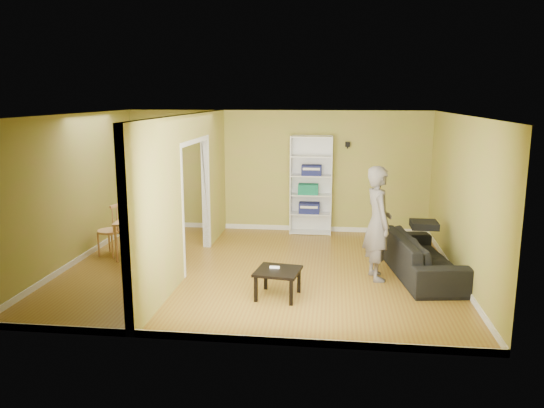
# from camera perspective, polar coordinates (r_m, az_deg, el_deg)

# --- Properties ---
(room_shell) EXTENTS (6.50, 6.50, 6.50)m
(room_shell) POSITION_cam_1_polar(r_m,az_deg,el_deg) (8.76, -1.45, 1.05)
(room_shell) COLOR olive
(room_shell) RESTS_ON ground
(partition) EXTENTS (0.22, 5.50, 2.60)m
(partition) POSITION_cam_1_polar(r_m,az_deg,el_deg) (9.01, -9.03, 1.20)
(partition) COLOR tan
(partition) RESTS_ON ground
(wall_speaker) EXTENTS (0.10, 0.10, 0.10)m
(wall_speaker) POSITION_cam_1_polar(r_m,az_deg,el_deg) (11.26, 8.14, 6.37)
(wall_speaker) COLOR black
(wall_speaker) RESTS_ON room_shell
(sofa) EXTENTS (2.38, 1.29, 0.86)m
(sofa) POSITION_cam_1_polar(r_m,az_deg,el_deg) (9.01, 15.91, -4.80)
(sofa) COLOR black
(sofa) RESTS_ON ground
(person) EXTENTS (0.90, 0.77, 2.15)m
(person) POSITION_cam_1_polar(r_m,az_deg,el_deg) (8.54, 11.36, -1.00)
(person) COLOR slate
(person) RESTS_ON ground
(bookshelf) EXTENTS (0.88, 0.38, 2.09)m
(bookshelf) POSITION_cam_1_polar(r_m,az_deg,el_deg) (11.30, 4.24, 2.09)
(bookshelf) COLOR white
(bookshelf) RESTS_ON ground
(paper_box_navy_a) EXTENTS (0.44, 0.28, 0.22)m
(paper_box_navy_a) POSITION_cam_1_polar(r_m,az_deg,el_deg) (11.34, 4.02, -0.41)
(paper_box_navy_a) COLOR navy
(paper_box_navy_a) RESTS_ON bookshelf
(paper_box_teal) EXTENTS (0.42, 0.27, 0.22)m
(paper_box_teal) POSITION_cam_1_polar(r_m,az_deg,el_deg) (11.26, 3.92, 1.61)
(paper_box_teal) COLOR teal
(paper_box_teal) RESTS_ON bookshelf
(paper_box_navy_b) EXTENTS (0.42, 0.27, 0.21)m
(paper_box_navy_b) POSITION_cam_1_polar(r_m,az_deg,el_deg) (11.20, 4.28, 3.66)
(paper_box_navy_b) COLOR #0D1D48
(paper_box_navy_b) RESTS_ON bookshelf
(coffee_table) EXTENTS (0.62, 0.62, 0.41)m
(coffee_table) POSITION_cam_1_polar(r_m,az_deg,el_deg) (7.79, 0.64, -7.53)
(coffee_table) COLOR black
(coffee_table) RESTS_ON ground
(game_controller) EXTENTS (0.15, 0.04, 0.03)m
(game_controller) POSITION_cam_1_polar(r_m,az_deg,el_deg) (7.83, 0.29, -6.81)
(game_controller) COLOR white
(game_controller) RESTS_ON coffee_table
(dining_table) EXTENTS (1.12, 0.74, 0.70)m
(dining_table) POSITION_cam_1_polar(r_m,az_deg,el_deg) (9.86, -13.13, -2.10)
(dining_table) COLOR tan
(dining_table) RESTS_ON ground
(chair_left) EXTENTS (0.55, 0.55, 0.99)m
(chair_left) POSITION_cam_1_polar(r_m,az_deg,el_deg) (10.17, -17.04, -2.63)
(chair_left) COLOR tan
(chair_left) RESTS_ON ground
(chair_near) EXTENTS (0.54, 0.54, 0.91)m
(chair_near) POSITION_cam_1_polar(r_m,az_deg,el_deg) (9.29, -14.48, -4.07)
(chair_near) COLOR tan
(chair_near) RESTS_ON ground
(chair_far) EXTENTS (0.54, 0.54, 0.93)m
(chair_far) POSITION_cam_1_polar(r_m,az_deg,el_deg) (10.47, -11.67, -2.11)
(chair_far) COLOR tan
(chair_far) RESTS_ON ground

